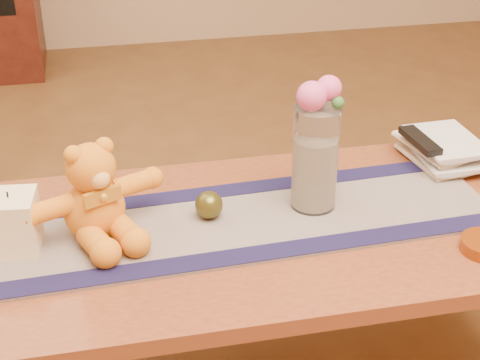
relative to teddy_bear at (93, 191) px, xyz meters
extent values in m
cube|color=brown|center=(0.38, -0.04, -0.14)|extent=(1.40, 0.70, 0.04)
cylinder|color=brown|center=(-0.26, 0.25, -0.36)|extent=(0.07, 0.07, 0.41)
cylinder|color=brown|center=(1.02, 0.25, -0.36)|extent=(0.07, 0.07, 0.41)
cube|color=#1C1948|center=(0.35, -0.02, -0.11)|extent=(1.21, 0.39, 0.01)
cube|color=#141236|center=(0.36, -0.16, -0.11)|extent=(1.20, 0.10, 0.00)
cube|color=#141236|center=(0.35, 0.13, -0.11)|extent=(1.20, 0.10, 0.00)
cube|color=#FFEABB|center=(-0.18, -0.02, -0.04)|extent=(0.12, 0.12, 0.13)
cylinder|color=black|center=(-0.18, -0.02, 0.03)|extent=(0.00, 0.00, 0.01)
cylinder|color=silver|center=(0.53, 0.01, 0.02)|extent=(0.11, 0.11, 0.26)
cylinder|color=beige|center=(0.53, 0.01, -0.02)|extent=(0.09, 0.09, 0.18)
sphere|color=#EA5296|center=(0.51, 0.00, 0.18)|extent=(0.07, 0.07, 0.07)
sphere|color=#EA5296|center=(0.55, 0.02, 0.19)|extent=(0.06, 0.06, 0.06)
sphere|color=#4961A0|center=(0.54, 0.05, 0.18)|extent=(0.04, 0.04, 0.04)
sphere|color=#4961A0|center=(0.50, 0.03, 0.17)|extent=(0.04, 0.04, 0.04)
sphere|color=#33662D|center=(0.57, -0.01, 0.17)|extent=(0.03, 0.03, 0.03)
sphere|color=#484418|center=(0.27, 0.01, -0.08)|extent=(0.07, 0.07, 0.07)
imported|color=beige|center=(0.86, 0.16, -0.11)|extent=(0.20, 0.24, 0.02)
imported|color=beige|center=(0.87, 0.16, -0.09)|extent=(0.16, 0.22, 0.02)
imported|color=beige|center=(0.86, 0.16, -0.07)|extent=(0.21, 0.25, 0.02)
imported|color=beige|center=(0.87, 0.16, -0.05)|extent=(0.17, 0.23, 0.02)
cube|color=black|center=(0.86, 0.15, -0.03)|extent=(0.06, 0.16, 0.02)
camera|label=1|loc=(0.03, -1.46, 0.82)|focal=54.74mm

